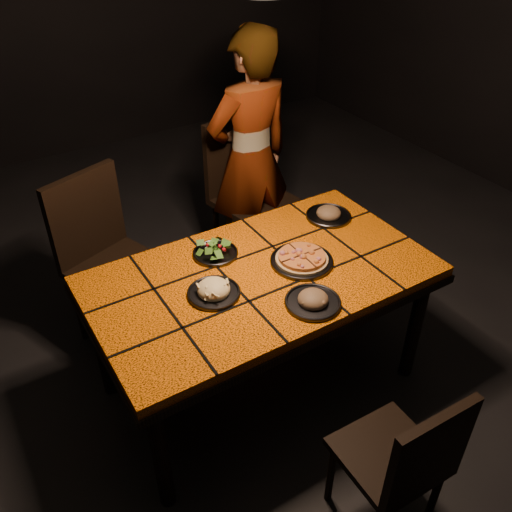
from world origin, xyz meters
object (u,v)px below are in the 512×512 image
plate_pizza (302,259)px  plate_pasta (214,291)px  chair_far_left (104,250)px  chair_near (405,459)px  chair_far_right (245,185)px  dining_table (261,285)px  diner (250,159)px

plate_pizza → plate_pasta: plate_pasta is taller
chair_far_left → plate_pizza: (0.72, -0.85, 0.19)m
chair_near → chair_far_right: (0.50, 2.01, 0.12)m
dining_table → diner: diner is taller
chair_far_left → diner: size_ratio=0.62×
chair_far_right → dining_table: bearing=-127.1°
dining_table → chair_far_right: bearing=63.0°
diner → plate_pizza: diner is taller
chair_near → plate_pasta: (-0.30, 0.94, 0.30)m
chair_far_left → diner: 1.07m
dining_table → plate_pizza: 0.23m
chair_far_right → plate_pizza: chair_far_right is taller
chair_far_left → plate_pizza: 1.13m
chair_near → plate_pizza: chair_near is taller
chair_near → chair_far_left: chair_far_left is taller
chair_near → plate_pasta: size_ratio=3.45×
chair_far_left → plate_pizza: size_ratio=3.31×
dining_table → chair_far_left: size_ratio=1.61×
dining_table → plate_pasta: 0.29m
dining_table → diner: (0.52, 0.96, 0.14)m
diner → chair_far_right: bearing=-99.7°
chair_far_left → plate_pasta: (0.24, -0.84, 0.19)m
dining_table → plate_pasta: plate_pasta is taller
chair_near → plate_pasta: 1.03m
dining_table → chair_far_left: 0.97m
dining_table → chair_far_right: 1.17m
chair_far_right → plate_pizza: (-0.33, -1.08, 0.18)m
plate_pasta → dining_table: bearing=5.7°
chair_near → plate_pizza: size_ratio=2.71×
plate_pizza → dining_table: bearing=169.8°
diner → plate_pasta: size_ratio=6.79×
diner → plate_pasta: bearing=48.6°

